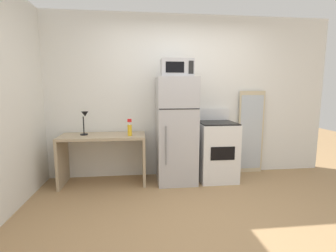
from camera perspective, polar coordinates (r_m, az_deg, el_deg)
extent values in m
plane|color=#9E7A51|center=(2.83, 9.03, -21.80)|extent=(12.00, 12.00, 0.00)
cube|color=white|center=(4.11, 3.00, 6.75)|extent=(5.00, 0.10, 2.60)
cube|color=tan|center=(3.80, -14.87, -2.30)|extent=(1.25, 0.55, 0.04)
cube|color=tan|center=(4.02, -23.31, -7.64)|extent=(0.04, 0.55, 0.71)
cube|color=tan|center=(3.85, -5.63, -7.66)|extent=(0.04, 0.55, 0.71)
cylinder|color=black|center=(3.87, -18.89, -1.85)|extent=(0.11, 0.11, 0.02)
cylinder|color=black|center=(3.85, -18.99, 0.19)|extent=(0.02, 0.02, 0.26)
cone|color=black|center=(3.81, -18.73, 2.65)|extent=(0.10, 0.10, 0.08)
cylinder|color=yellow|center=(3.64, -8.87, -0.99)|extent=(0.06, 0.06, 0.16)
cylinder|color=white|center=(3.62, -8.91, 0.60)|extent=(0.02, 0.02, 0.04)
cube|color=red|center=(3.61, -8.93, 1.28)|extent=(0.06, 0.03, 0.04)
cube|color=#B7B7BC|center=(3.76, 1.89, -1.03)|extent=(0.59, 0.61, 1.60)
cube|color=black|center=(3.42, 2.69, 3.96)|extent=(0.57, 0.00, 0.01)
cylinder|color=gray|center=(3.46, -0.41, -4.58)|extent=(0.02, 0.02, 0.56)
cube|color=#B7B7BC|center=(3.71, 2.01, 13.26)|extent=(0.46, 0.34, 0.26)
cube|color=black|center=(3.53, 1.62, 13.51)|extent=(0.26, 0.01, 0.15)
cube|color=black|center=(3.57, 5.38, 13.42)|extent=(0.07, 0.01, 0.18)
cube|color=white|center=(3.99, 11.14, -5.80)|extent=(0.57, 0.60, 0.90)
cube|color=black|center=(3.90, 11.33, 0.76)|extent=(0.55, 0.58, 0.02)
cube|color=white|center=(4.16, 10.18, 2.64)|extent=(0.57, 0.04, 0.18)
cube|color=black|center=(3.70, 12.59, -6.25)|extent=(0.36, 0.01, 0.20)
cube|color=#C6B793|center=(4.42, 18.62, -1.38)|extent=(0.44, 0.03, 1.40)
cube|color=#B2BCC6|center=(4.41, 18.71, -1.42)|extent=(0.39, 0.00, 1.26)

